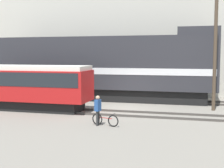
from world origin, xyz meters
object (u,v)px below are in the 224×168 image
(streetcar, at_px, (23,84))
(person, at_px, (98,108))
(utility_pole_left, at_px, (215,50))
(freight_locomotive, at_px, (100,67))
(bicycle, at_px, (105,120))

(streetcar, xyz_separation_m, person, (6.42, -3.36, -0.76))
(person, distance_m, utility_pole_left, 9.33)
(utility_pole_left, bearing_deg, person, -134.36)
(person, relative_size, utility_pole_left, 0.20)
(person, xyz_separation_m, utility_pole_left, (6.15, 6.29, 3.10))
(freight_locomotive, distance_m, person, 9.77)
(freight_locomotive, relative_size, streetcar, 2.01)
(bicycle, bearing_deg, streetcar, 154.09)
(bicycle, distance_m, person, 0.75)
(freight_locomotive, xyz_separation_m, bicycle, (3.10, -9.17, -2.38))
(freight_locomotive, distance_m, bicycle, 9.97)
(freight_locomotive, bearing_deg, utility_pole_left, -18.29)
(streetcar, height_order, bicycle, streetcar)
(utility_pole_left, bearing_deg, streetcar, -166.87)
(bicycle, xyz_separation_m, utility_pole_left, (5.77, 6.23, 3.75))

